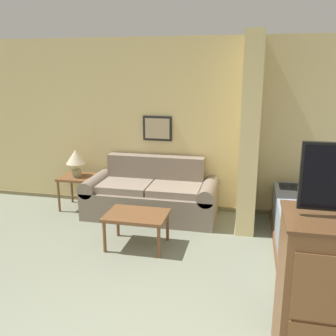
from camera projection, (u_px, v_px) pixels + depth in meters
wall_back at (207, 127)px, 5.63m from camera, size 7.67×0.16×2.60m
wall_partition_pillar at (250, 134)px, 5.02m from camera, size 0.24×0.88×2.60m
couch at (151, 196)px, 5.58m from camera, size 1.96×0.84×0.86m
coffee_table at (137, 218)px, 4.57m from camera, size 0.75×0.54×0.43m
side_table at (77, 181)px, 5.85m from camera, size 0.49×0.49×0.52m
table_lamp at (76, 158)px, 5.76m from camera, size 0.30×0.30×0.42m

